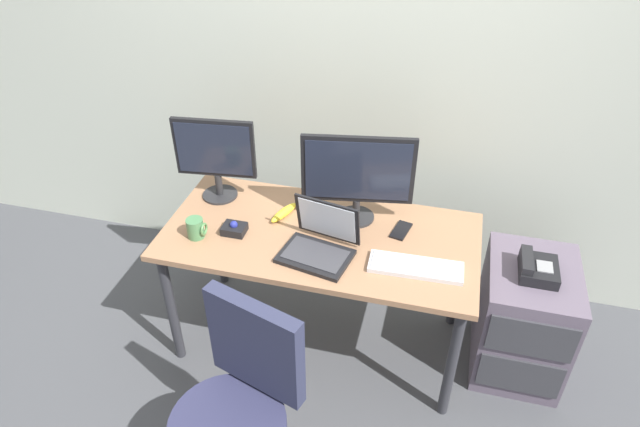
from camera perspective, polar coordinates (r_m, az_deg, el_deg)
name	(u,v)px	position (r m, az deg, el deg)	size (l,w,h in m)	color
ground_plane	(320,337)	(3.15, 0.00, -12.42)	(8.00, 8.00, 0.00)	#46474B
back_wall	(355,42)	(2.95, 3.60, 16.94)	(6.00, 0.10, 2.80)	beige
desk	(320,247)	(2.71, 0.00, -3.40)	(1.49, 0.72, 0.72)	#9C704F
file_cabinet	(523,318)	(3.00, 19.90, -9.96)	(0.42, 0.53, 0.61)	#5F5363
desk_phone	(537,268)	(2.76, 21.15, -5.21)	(0.17, 0.20, 0.09)	black
office_chair	(239,423)	(2.32, -8.21, -20.32)	(0.52, 0.54, 0.96)	black
monitor_main	(358,174)	(2.63, 3.85, 4.01)	(0.53, 0.18, 0.45)	#262628
monitor_side	(215,154)	(2.84, -10.61, 5.93)	(0.41, 0.18, 0.43)	#262628
keyboard	(416,267)	(2.49, 9.69, -5.35)	(0.41, 0.15, 0.03)	silver
laptop	(320,243)	(2.52, -0.02, -2.98)	(0.35, 0.32, 0.24)	black
trackball_mouse	(234,229)	(2.69, -8.70, -1.52)	(0.11, 0.09, 0.07)	black
coffee_mug	(196,228)	(2.68, -12.47, -1.47)	(0.09, 0.08, 0.10)	#497E4E
cell_phone	(401,230)	(2.70, 8.22, -1.71)	(0.07, 0.14, 0.01)	black
banana	(284,213)	(2.77, -3.68, 0.10)	(0.19, 0.04, 0.04)	yellow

